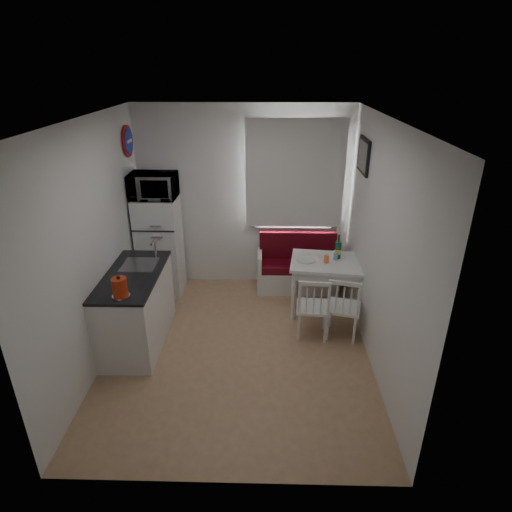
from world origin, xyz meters
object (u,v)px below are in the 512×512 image
Objects in this scene: dining_table at (329,267)px; kettle at (120,287)px; kitchen_counter at (136,308)px; chair_left at (314,303)px; wine_bottle at (338,247)px; bench at (297,271)px; chair_right at (345,303)px; microwave at (153,186)px; fridge at (160,246)px.

kettle is (-2.29, -1.27, 0.37)m from dining_table.
kitchen_counter is 2.99× the size of chair_left.
kettle reaches higher than wine_bottle.
dining_table is (2.34, 0.73, 0.20)m from kitchen_counter.
kettle reaches higher than bench.
chair_right is 1.43× the size of wine_bottle.
chair_right is (0.36, -0.00, 0.00)m from chair_left.
bench is at bearing 44.38° from kettle.
kettle is at bearing -89.01° from microwave.
dining_table is 2.37m from fridge.
bench is 3.60× the size of wine_bottle.
chair_right is at bearing 5.24° from chair_left.
kitchen_counter is 5.45× the size of kettle.
dining_table is at bearing -11.24° from microwave.
microwave is at bearing 90.99° from kettle.
fridge reaches higher than kettle.
chair_right reaches higher than dining_table.
microwave is 1.82m from kettle.
dining_table is 2.40× the size of chair_left.
dining_table is 2.64m from kettle.
kitchen_counter reaches higher than kettle.
bench is 0.94m from wine_bottle.
wine_bottle is (2.45, 0.83, 0.45)m from kitchen_counter.
kettle is (0.03, -1.78, 0.31)m from fridge.
chair_right is at bearing -90.00° from wine_bottle.
bench is 1.11× the size of dining_table.
chair_right is at bearing -25.63° from fridge.
kettle reaches higher than chair_left.
microwave is (-2.43, 1.12, 1.08)m from chair_right.
chair_right is at bearing -24.66° from microwave.
kitchen_counter is at bearing 95.28° from kettle.
microwave reaches higher than kettle.
kitchen_counter is 1.27m from fridge.
chair_left is (0.11, -1.27, 0.23)m from bench.
microwave is at bearing 89.06° from kitchen_counter.
chair_right is 0.77× the size of microwave.
kitchen_counter is 4.05× the size of wine_bottle.
kettle is at bearing -144.12° from dining_table.
bench is 1.38m from chair_right.
fridge is 2.47m from wine_bottle.
fridge is 4.36× the size of wine_bottle.
kitchen_counter is 0.93× the size of fridge.
chair_right is 1.93× the size of kettle.
wine_bottle is at bearing 104.00° from chair_right.
dining_table is 4.38× the size of kettle.
microwave is (-2.07, 1.11, 1.08)m from chair_left.
bench is at bearing 100.16° from chair_left.
fridge is at bearing 174.40° from dining_table.
dining_table is 2.54m from microwave.
bench is 0.81m from dining_table.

